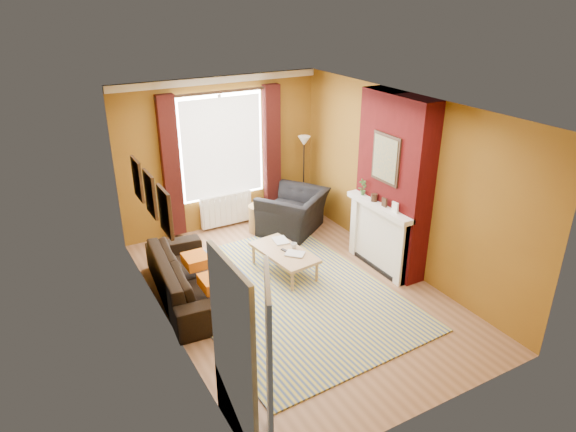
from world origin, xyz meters
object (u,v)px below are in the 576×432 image
object	(u,v)px
sofa	(189,277)
floor_lamp	(304,154)
coffee_table	(284,253)
armchair	(293,212)
wicker_stool	(260,218)

from	to	relation	value
sofa	floor_lamp	size ratio (longest dim) A/B	1.37
floor_lamp	coffee_table	bearing A→B (deg)	-128.25
armchair	coffee_table	world-z (taller)	armchair
wicker_stool	floor_lamp	xyz separation A→B (m)	(1.09, 0.25, 1.02)
coffee_table	wicker_stool	world-z (taller)	wicker_stool
armchair	coffee_table	xyz separation A→B (m)	(-0.89, -1.27, -0.03)
sofa	wicker_stool	distance (m)	2.39
armchair	floor_lamp	size ratio (longest dim) A/B	0.73
wicker_stool	sofa	bearing A→B (deg)	-141.70
coffee_table	wicker_stool	bearing A→B (deg)	70.52
wicker_stool	coffee_table	bearing A→B (deg)	-102.36
armchair	wicker_stool	world-z (taller)	armchair
sofa	armchair	xyz separation A→B (m)	(2.42, 1.18, 0.06)
wicker_stool	floor_lamp	size ratio (longest dim) A/B	0.32
sofa	wicker_stool	world-z (taller)	sofa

